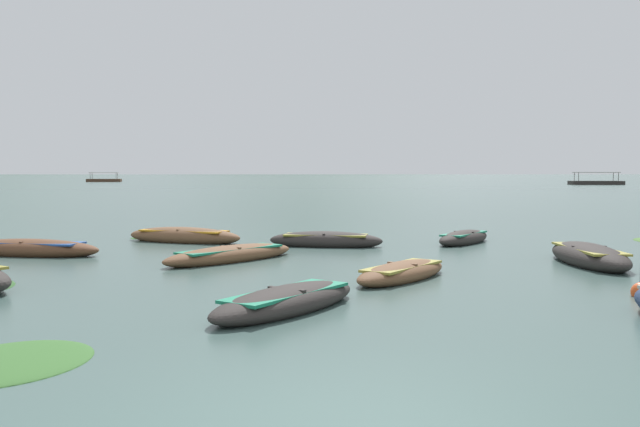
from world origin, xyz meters
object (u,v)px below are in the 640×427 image
rowboat_7 (402,272)px  rowboat_8 (326,240)px  rowboat_6 (184,236)px  rowboat_11 (464,238)px  rowboat_1 (231,255)px  rowboat_5 (287,301)px  ferry_0 (596,182)px  ferry_1 (104,180)px  rowboat_0 (589,256)px  rowboat_2 (30,249)px

rowboat_7 → rowboat_8: size_ratio=0.91×
rowboat_6 → rowboat_11: bearing=-1.5°
rowboat_1 → rowboat_5: 6.53m
rowboat_8 → rowboat_11: size_ratio=1.13×
rowboat_8 → rowboat_5: bearing=-93.3°
ferry_0 → ferry_1: size_ratio=1.13×
rowboat_0 → ferry_0: 120.52m
rowboat_0 → rowboat_1: 8.81m
ferry_0 → ferry_1: (-105.38, 39.84, 0.00)m
rowboat_5 → ferry_1: (-55.13, 158.05, 0.29)m
rowboat_11 → rowboat_0: bearing=-67.6°
rowboat_0 → rowboat_6: size_ratio=0.94×
rowboat_6 → rowboat_7: rowboat_6 is taller
rowboat_8 → ferry_0: size_ratio=0.37×
rowboat_1 → rowboat_5: (1.81, -6.27, 0.00)m
rowboat_5 → rowboat_8: bearing=86.7°
ferry_0 → ferry_1: bearing=159.3°
rowboat_1 → rowboat_6: rowboat_6 is taller
ferry_1 → rowboat_0: bearing=-67.8°
rowboat_8 → rowboat_11: 4.47m
rowboat_1 → ferry_1: (-53.32, 151.78, 0.29)m
rowboat_0 → rowboat_5: bearing=-140.6°
rowboat_1 → rowboat_2: bearing=168.8°
ferry_0 → rowboat_5: bearing=-113.0°
rowboat_5 → rowboat_8: 9.76m
rowboat_8 → rowboat_11: (4.36, 0.99, -0.02)m
rowboat_8 → rowboat_1: bearing=-124.3°
rowboat_6 → ferry_0: bearing=63.2°
rowboat_7 → ferry_0: 124.53m
rowboat_6 → ferry_1: 155.72m
rowboat_8 → ferry_1: 158.42m
rowboat_0 → rowboat_2: size_ratio=0.93×
rowboat_2 → rowboat_6: 4.95m
rowboat_1 → rowboat_8: (2.37, 3.48, 0.02)m
rowboat_0 → ferry_1: size_ratio=0.46×
rowboat_1 → rowboat_0: bearing=-3.5°
rowboat_5 → ferry_0: ferry_0 is taller
rowboat_11 → ferry_1: bearing=112.2°
rowboat_6 → rowboat_11: 8.92m
rowboat_7 → rowboat_11: size_ratio=1.03×
rowboat_1 → rowboat_2: size_ratio=0.93×
rowboat_1 → rowboat_11: (6.73, 4.46, 0.01)m
rowboat_1 → rowboat_2: (-5.60, 1.11, 0.02)m
rowboat_2 → rowboat_8: bearing=16.5°
rowboat_7 → ferry_0: ferry_0 is taller
rowboat_0 → rowboat_5: size_ratio=1.11×
rowboat_2 → rowboat_1: bearing=-11.2°
ferry_1 → rowboat_11: bearing=-67.8°
rowboat_6 → rowboat_11: (8.92, -0.23, -0.03)m
rowboat_5 → ferry_0: bearing=67.0°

